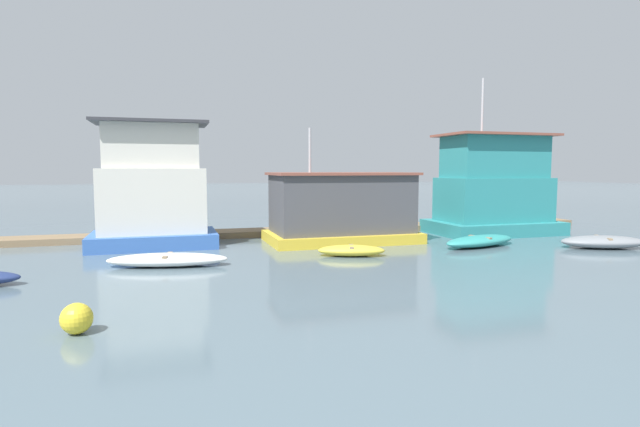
{
  "coord_description": "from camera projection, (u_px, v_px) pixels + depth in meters",
  "views": [
    {
      "loc": [
        -6.5,
        -22.32,
        3.38
      ],
      "look_at": [
        0.0,
        -1.0,
        1.4
      ],
      "focal_mm": 28.0,
      "sensor_mm": 36.0,
      "label": 1
    }
  ],
  "objects": [
    {
      "name": "dock_walkway",
      "position": [
        298.0,
        231.0,
        26.19
      ],
      "size": [
        33.8,
        1.76,
        0.3
      ],
      "primitive_type": "cube",
      "color": "#846B4C",
      "rests_on": "ground_plane"
    },
    {
      "name": "dinghy_teal",
      "position": [
        480.0,
        241.0,
        21.92
      ],
      "size": [
        4.25,
        2.46,
        0.48
      ],
      "color": "teal",
      "rests_on": "ground_plane"
    },
    {
      "name": "houseboat_teal",
      "position": [
        493.0,
        190.0,
        26.2
      ],
      "size": [
        6.4,
        4.04,
        8.03
      ],
      "color": "teal",
      "rests_on": "ground_plane"
    },
    {
      "name": "mooring_post_near_left",
      "position": [
        192.0,
        221.0,
        23.46
      ],
      "size": [
        0.21,
        0.21,
        1.93
      ],
      "primitive_type": "cylinder",
      "color": "#846B4C",
      "rests_on": "ground_plane"
    },
    {
      "name": "ground_plane",
      "position": [
        314.0,
        241.0,
        23.46
      ],
      "size": [
        200.0,
        200.0,
        0.0
      ],
      "primitive_type": "plane",
      "color": "slate"
    },
    {
      "name": "houseboat_blue",
      "position": [
        153.0,
        193.0,
        21.7
      ],
      "size": [
        5.28,
        3.4,
        5.43
      ],
      "color": "#3866B7",
      "rests_on": "ground_plane"
    },
    {
      "name": "mooring_post_far_left",
      "position": [
        436.0,
        216.0,
        27.22
      ],
      "size": [
        0.21,
        0.21,
        1.66
      ],
      "primitive_type": "cylinder",
      "color": "#846B4C",
      "rests_on": "ground_plane"
    },
    {
      "name": "dinghy_grey",
      "position": [
        603.0,
        242.0,
        21.42
      ],
      "size": [
        3.82,
        2.57,
        0.54
      ],
      "color": "gray",
      "rests_on": "ground_plane"
    },
    {
      "name": "houseboat_yellow",
      "position": [
        341.0,
        208.0,
        23.26
      ],
      "size": [
        6.87,
        3.9,
        5.25
      ],
      "color": "gold",
      "rests_on": "ground_plane"
    },
    {
      "name": "dinghy_white",
      "position": [
        168.0,
        260.0,
        17.43
      ],
      "size": [
        4.33,
        2.07,
        0.45
      ],
      "color": "white",
      "rests_on": "ground_plane"
    },
    {
      "name": "mooring_post_far_right",
      "position": [
        110.0,
        231.0,
        22.44
      ],
      "size": [
        0.26,
        0.26,
        1.2
      ],
      "primitive_type": "cylinder",
      "color": "brown",
      "rests_on": "ground_plane"
    },
    {
      "name": "buoy_yellow",
      "position": [
        77.0,
        319.0,
        10.24
      ],
      "size": [
        0.65,
        0.65,
        0.65
      ],
      "primitive_type": "sphere",
      "color": "yellow",
      "rests_on": "ground_plane"
    },
    {
      "name": "dinghy_yellow",
      "position": [
        351.0,
        250.0,
        19.47
      ],
      "size": [
        2.8,
        1.8,
        0.43
      ],
      "color": "yellow",
      "rests_on": "ground_plane"
    }
  ]
}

